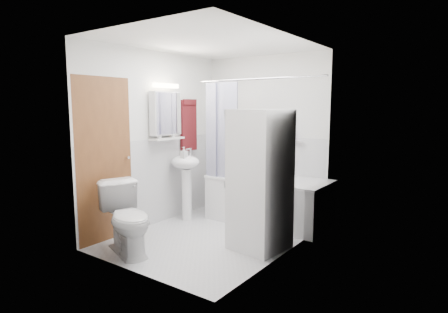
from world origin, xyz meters
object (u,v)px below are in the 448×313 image
Objects in this scene: sink at (186,172)px; toilet at (128,219)px; bathtub at (268,198)px; washer_dryer at (260,180)px.

sink is 1.40m from toilet.
bathtub is 2.05m from toilet.
sink is at bearing 173.78° from washer_dryer.
washer_dryer is 1.56m from toilet.
bathtub is at bearing 29.61° from sink.
washer_dryer is (0.40, -0.93, 0.45)m from bathtub.
bathtub is 1.24m from sink.
bathtub is 1.05× the size of washer_dryer.
washer_dryer is 2.02× the size of toilet.
washer_dryer is (1.43, -0.34, 0.11)m from sink.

